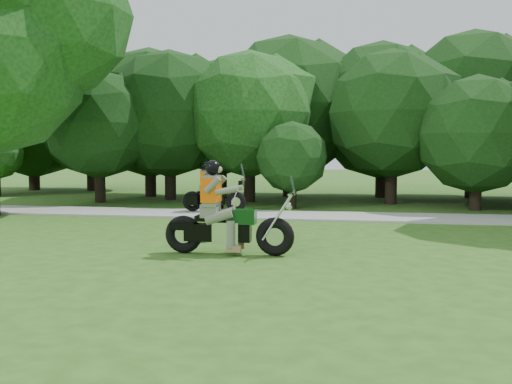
{
  "coord_description": "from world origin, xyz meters",
  "views": [
    {
      "loc": [
        0.67,
        -9.23,
        2.03
      ],
      "look_at": [
        -1.42,
        2.55,
        1.14
      ],
      "focal_mm": 40.0,
      "sensor_mm": 36.0,
      "label": 1
    }
  ],
  "objects": [
    {
      "name": "ground",
      "position": [
        0.0,
        0.0,
        0.0
      ],
      "size": [
        100.0,
        100.0,
        0.0
      ],
      "primitive_type": "plane",
      "color": "#2F5518",
      "rests_on": "ground"
    },
    {
      "name": "walkway",
      "position": [
        0.0,
        8.0,
        0.03
      ],
      "size": [
        60.0,
        2.2,
        0.06
      ],
      "primitive_type": "cube",
      "color": "gray",
      "rests_on": "ground"
    },
    {
      "name": "tree_line",
      "position": [
        1.13,
        14.57,
        3.57
      ],
      "size": [
        39.84,
        12.35,
        7.39
      ],
      "color": "black",
      "rests_on": "ground"
    },
    {
      "name": "chopper_motorcycle",
      "position": [
        -1.89,
        1.46,
        0.68
      ],
      "size": [
        2.56,
        0.68,
        1.83
      ],
      "rotation": [
        0.0,
        0.0,
        0.01
      ],
      "color": "black",
      "rests_on": "ground"
    },
    {
      "name": "touring_motorcycle",
      "position": [
        -3.95,
        8.38,
        0.64
      ],
      "size": [
        2.08,
        0.59,
        1.59
      ],
      "rotation": [
        0.0,
        0.0,
        0.02
      ],
      "color": "black",
      "rests_on": "walkway"
    }
  ]
}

